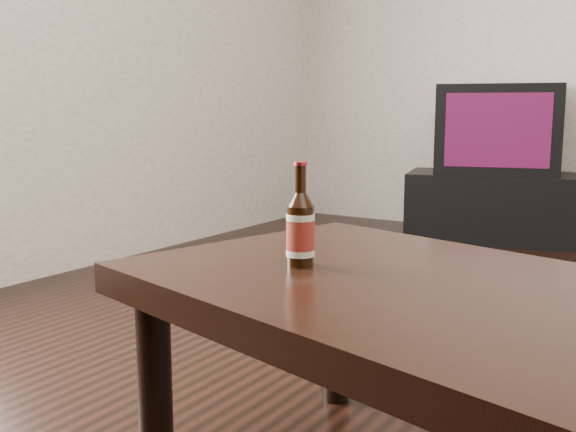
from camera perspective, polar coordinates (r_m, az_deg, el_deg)
The scene contains 4 objects.
tv_stand at distance 4.28m, azimuth 17.06°, elevation 0.77°, with size 1.02×0.51×0.41m, color black.
tv at distance 4.24m, azimuth 17.36°, elevation 7.03°, with size 0.79×0.60×0.53m.
coffee_table at distance 1.26m, azimuth 13.83°, elevation -8.86°, with size 1.41×1.03×0.48m.
beer_bottle at distance 1.37m, azimuth 1.05°, elevation -1.17°, with size 0.07×0.07×0.21m.
Camera 1 is at (0.17, -1.40, 0.80)m, focal length 42.00 mm.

